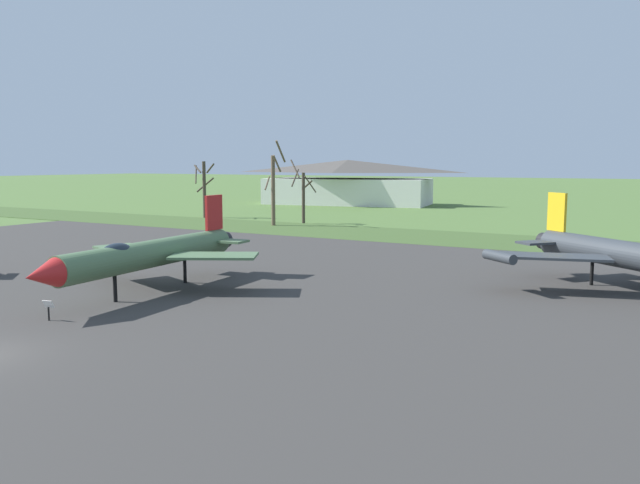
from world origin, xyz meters
TOP-DOWN VIEW (x-y plane):
  - asphalt_apron at (0.00, 14.53)m, footprint 88.18×48.45m
  - grass_verge_strip at (0.00, 44.76)m, footprint 148.18×12.00m
  - jet_fighter_front_right at (20.72, 24.20)m, footprint 14.79×14.10m
  - jet_fighter_rear_center at (-2.78, 11.96)m, footprint 11.48×15.63m
  - info_placard_rear_center at (-2.23, 5.03)m, footprint 0.54×0.32m
  - bare_tree_far_left at (-31.70, 51.48)m, footprint 2.99×3.21m
  - bare_tree_left_of_center at (-17.65, 46.81)m, footprint 2.15×2.18m
  - bare_tree_center at (-16.20, 50.79)m, footprint 2.84×2.57m
  - visitor_building at (-27.65, 84.97)m, footprint 30.82×16.84m

SIDE VIEW (x-z plane):
  - asphalt_apron at x=0.00m, z-range 0.00..0.05m
  - grass_verge_strip at x=0.00m, z-range 0.00..0.06m
  - info_placard_rear_center at x=-2.23m, z-range 0.12..1.12m
  - jet_fighter_front_right at x=20.72m, z-range -0.46..4.87m
  - jet_fighter_rear_center at x=-2.78m, z-range -0.36..4.79m
  - bare_tree_center at x=-16.20m, z-range -0.15..7.41m
  - visitor_building at x=-27.65m, z-range -0.09..7.58m
  - bare_tree_far_left at x=-31.70m, z-range 0.44..7.81m
  - bare_tree_left_of_center at x=-17.65m, z-range -0.28..9.39m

